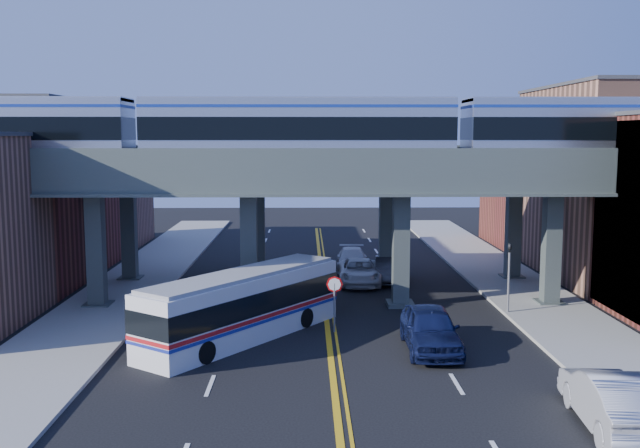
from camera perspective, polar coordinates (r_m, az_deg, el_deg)
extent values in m
plane|color=black|center=(30.40, 0.81, -10.18)|extent=(120.00, 120.00, 0.00)
cube|color=gray|center=(41.38, -15.88, -5.66)|extent=(5.00, 70.00, 0.16)
cube|color=gray|center=(41.93, 16.32, -5.51)|extent=(5.00, 70.00, 0.16)
cube|color=brown|center=(48.42, -22.33, 2.39)|extent=(8.00, 14.00, 11.00)
cube|color=#8B5D47|center=(60.80, -17.86, 2.02)|extent=(8.00, 10.00, 8.00)
cube|color=#8B5D47|center=(49.14, 22.29, 3.04)|extent=(8.00, 14.00, 12.00)
cube|color=brown|center=(61.36, 17.43, 2.55)|extent=(8.00, 10.00, 9.00)
cube|color=teal|center=(36.73, 23.92, -0.20)|extent=(0.10, 9.50, 9.50)
cube|color=#3F4945|center=(39.08, -17.48, -2.10)|extent=(0.85, 0.85, 6.00)
cube|color=#3F4945|center=(37.62, -5.69, -2.15)|extent=(0.85, 0.85, 6.00)
cube|color=#3F4945|center=(37.83, 6.48, -2.11)|extent=(0.85, 0.85, 6.00)
cube|color=#3F4945|center=(39.68, 18.02, -1.99)|extent=(0.85, 0.85, 6.00)
cube|color=#4C5751|center=(37.09, 0.42, 3.50)|extent=(52.00, 3.60, 1.40)
cube|color=#3F4945|center=(45.76, -15.03, -0.71)|extent=(0.85, 0.85, 6.00)
cube|color=#3F4945|center=(44.52, -4.98, -0.70)|extent=(0.85, 0.85, 6.00)
cube|color=#3F4945|center=(44.70, 5.30, -0.68)|extent=(0.85, 0.85, 6.00)
cube|color=#3F4945|center=(46.28, 15.20, -0.63)|extent=(0.85, 0.85, 6.00)
cube|color=#4C5751|center=(44.08, 0.17, 4.08)|extent=(52.00, 3.60, 1.40)
cube|color=black|center=(38.92, -19.07, 4.51)|extent=(2.29, 2.29, 0.26)
cube|color=black|center=(37.44, -9.53, 4.71)|extent=(2.29, 2.29, 0.26)
cube|color=black|center=(37.33, 6.09, 4.76)|extent=(2.29, 2.29, 0.26)
cube|color=#ABACB5|center=(37.01, -1.74, 7.56)|extent=(15.83, 3.02, 3.33)
cube|color=black|center=(37.01, -1.75, 7.79)|extent=(15.85, 3.08, 1.15)
cube|color=black|center=(38.68, 15.71, 4.62)|extent=(2.29, 2.29, 0.26)
cube|color=#ABACB5|center=(40.41, 22.74, 6.98)|extent=(15.83, 3.02, 3.33)
cube|color=black|center=(40.41, 22.75, 7.19)|extent=(15.85, 3.08, 1.15)
cylinder|color=slate|center=(32.99, 1.17, -6.72)|extent=(0.09, 0.09, 2.30)
cylinder|color=red|center=(32.74, 1.17, -4.85)|extent=(0.76, 0.04, 0.76)
cylinder|color=slate|center=(37.21, 14.85, -4.65)|extent=(0.12, 0.12, 3.20)
imported|color=black|center=(36.86, 14.95, -1.53)|extent=(0.15, 0.18, 0.90)
cube|color=silver|center=(32.09, -6.14, -6.63)|extent=(8.55, 10.34, 2.87)
cube|color=black|center=(32.00, -6.15, -5.99)|extent=(8.62, 10.41, 0.97)
cube|color=#B21419|center=(32.16, -6.13, -7.11)|extent=(8.61, 10.40, 0.17)
cylinder|color=black|center=(29.88, -10.70, -9.69)|extent=(2.56, 2.24, 0.92)
cylinder|color=black|center=(34.63, -2.68, -7.23)|extent=(2.56, 2.24, 0.92)
imported|color=#10173C|center=(30.70, 8.83, -8.28)|extent=(2.26, 5.48, 1.86)
imported|color=#333335|center=(44.45, 5.49, -3.65)|extent=(2.01, 4.74, 1.52)
imported|color=silver|center=(43.70, 3.17, -3.84)|extent=(2.66, 5.42, 1.48)
imported|color=silver|center=(48.16, 2.57, -2.84)|extent=(2.24, 5.03, 1.43)
imported|color=#B6B6BB|center=(24.44, 22.40, -12.85)|extent=(2.37, 5.70, 1.83)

